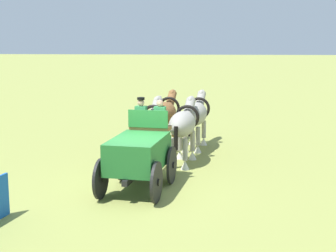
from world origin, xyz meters
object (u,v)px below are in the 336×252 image
(show_wagon, at_px, (140,152))
(draft_horse_rear_off, at_px, (183,125))
(draft_horse_lead_near, at_px, (164,114))
(draft_horse_lead_off, at_px, (196,115))
(draft_horse_rear_near, at_px, (148,124))

(show_wagon, height_order, draft_horse_rear_off, show_wagon)
(show_wagon, height_order, draft_horse_lead_near, show_wagon)
(draft_horse_rear_off, relative_size, draft_horse_lead_off, 0.99)
(draft_horse_rear_off, bearing_deg, draft_horse_lead_off, -8.54)
(draft_horse_lead_near, relative_size, draft_horse_lead_off, 1.02)
(draft_horse_rear_near, xyz_separation_m, draft_horse_rear_off, (-0.19, -1.29, 0.02))
(draft_horse_rear_near, distance_m, draft_horse_lead_off, 2.90)
(draft_horse_rear_near, relative_size, draft_horse_lead_off, 1.00)
(show_wagon, bearing_deg, draft_horse_rear_off, -19.45)
(show_wagon, height_order, draft_horse_rear_near, show_wagon)
(draft_horse_rear_near, height_order, draft_horse_lead_off, draft_horse_lead_off)
(show_wagon, bearing_deg, draft_horse_rear_near, 2.36)
(draft_horse_lead_near, bearing_deg, show_wagon, 177.68)
(show_wagon, bearing_deg, draft_horse_lead_off, -14.76)
(draft_horse_rear_near, height_order, draft_horse_lead_near, draft_horse_rear_near)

